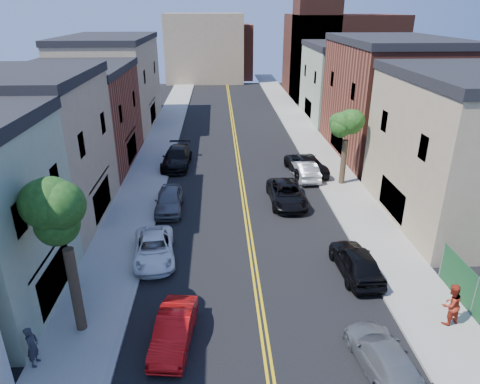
{
  "coord_description": "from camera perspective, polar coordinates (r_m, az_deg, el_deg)",
  "views": [
    {
      "loc": [
        -1.8,
        -1.2,
        12.99
      ],
      "look_at": [
        -0.47,
        24.28,
        2.0
      ],
      "focal_mm": 32.19,
      "sensor_mm": 36.0,
      "label": 1
    }
  ],
  "objects": [
    {
      "name": "sidewalk_left",
      "position": [
        43.61,
        -10.94,
        5.65
      ],
      "size": [
        3.2,
        100.0,
        0.15
      ],
      "primitive_type": "cube",
      "color": "gray",
      "rests_on": "ground"
    },
    {
      "name": "sidewalk_right",
      "position": [
        44.25,
        9.87,
        5.99
      ],
      "size": [
        3.2,
        100.0,
        0.15
      ],
      "primitive_type": "cube",
      "color": "gray",
      "rests_on": "ground"
    },
    {
      "name": "curb_left",
      "position": [
        43.4,
        -8.64,
        5.72
      ],
      "size": [
        0.3,
        100.0,
        0.15
      ],
      "primitive_type": "cube",
      "color": "gray",
      "rests_on": "ground"
    },
    {
      "name": "curb_right",
      "position": [
        43.9,
        7.63,
        5.99
      ],
      "size": [
        0.3,
        100.0,
        0.15
      ],
      "primitive_type": "cube",
      "color": "gray",
      "rests_on": "ground"
    },
    {
      "name": "bldg_left_tan_near",
      "position": [
        30.12,
        -26.81,
        4.38
      ],
      "size": [
        9.0,
        10.0,
        9.0
      ],
      "primitive_type": "cube",
      "color": "#998466",
      "rests_on": "ground"
    },
    {
      "name": "bldg_left_brick",
      "position": [
        40.17,
        -20.84,
        8.87
      ],
      "size": [
        9.0,
        12.0,
        8.0
      ],
      "primitive_type": "cube",
      "color": "brown",
      "rests_on": "ground"
    },
    {
      "name": "bldg_left_tan_far",
      "position": [
        53.28,
        -16.65,
        13.47
      ],
      "size": [
        9.0,
        16.0,
        9.5
      ],
      "primitive_type": "cube",
      "color": "#998466",
      "rests_on": "ground"
    },
    {
      "name": "bldg_right_tan",
      "position": [
        30.93,
        27.98,
        4.6
      ],
      "size": [
        9.0,
        12.0,
        9.0
      ],
      "primitive_type": "cube",
      "color": "#998466",
      "rests_on": "ground"
    },
    {
      "name": "bldg_right_brick",
      "position": [
        43.01,
        19.01,
        11.36
      ],
      "size": [
        9.0,
        14.0,
        10.0
      ],
      "primitive_type": "cube",
      "color": "brown",
      "rests_on": "ground"
    },
    {
      "name": "bldg_right_palegrn",
      "position": [
        56.18,
        13.79,
        13.71
      ],
      "size": [
        9.0,
        12.0,
        8.5
      ],
      "primitive_type": "cube",
      "color": "gray",
      "rests_on": "ground"
    },
    {
      "name": "church",
      "position": [
        70.87,
        12.49,
        18.15
      ],
      "size": [
        16.2,
        14.2,
        22.6
      ],
      "color": "#4C2319",
      "rests_on": "ground"
    },
    {
      "name": "backdrop_left",
      "position": [
        83.52,
        -4.72,
        18.44
      ],
      "size": [
        14.0,
        8.0,
        12.0
      ],
      "primitive_type": "cube",
      "color": "#998466",
      "rests_on": "ground"
    },
    {
      "name": "backdrop_center",
      "position": [
        87.58,
        -1.88,
        18.06
      ],
      "size": [
        10.0,
        8.0,
        10.0
      ],
      "primitive_type": "cube",
      "color": "brown",
      "rests_on": "ground"
    },
    {
      "name": "tree_left_mid",
      "position": [
        17.59,
        -22.97,
        -0.01
      ],
      "size": [
        5.2,
        5.2,
        9.29
      ],
      "color": "#392D1C",
      "rests_on": "sidewalk_left"
    },
    {
      "name": "tree_right_far",
      "position": [
        33.47,
        14.2,
        10.13
      ],
      "size": [
        4.4,
        4.4,
        8.03
      ],
      "color": "#392D1C",
      "rests_on": "sidewalk_right"
    },
    {
      "name": "red_sedan",
      "position": [
        18.94,
        -8.73,
        -17.61
      ],
      "size": [
        1.87,
        4.2,
        1.34
      ],
      "primitive_type": "imported",
      "rotation": [
        0.0,
        0.0,
        -0.11
      ],
      "color": "red",
      "rests_on": "ground"
    },
    {
      "name": "white_pickup",
      "position": [
        24.55,
        -11.34,
        -7.36
      ],
      "size": [
        2.75,
        4.98,
        1.32
      ],
      "primitive_type": "imported",
      "rotation": [
        0.0,
        0.0,
        0.12
      ],
      "color": "white",
      "rests_on": "ground"
    },
    {
      "name": "grey_car_left",
      "position": [
        30.03,
        -9.37,
        -1.05
      ],
      "size": [
        1.89,
        4.53,
        1.53
      ],
      "primitive_type": "imported",
      "rotation": [
        0.0,
        0.0,
        0.02
      ],
      "color": "#56585E",
      "rests_on": "ground"
    },
    {
      "name": "black_car_left",
      "position": [
        38.36,
        -8.39,
        4.55
      ],
      "size": [
        2.58,
        5.75,
        1.64
      ],
      "primitive_type": "imported",
      "rotation": [
        0.0,
        0.0,
        -0.05
      ],
      "color": "black",
      "rests_on": "ground"
    },
    {
      "name": "grey_car_right",
      "position": [
        18.53,
        18.47,
        -19.97
      ],
      "size": [
        2.35,
        4.63,
        1.29
      ],
      "primitive_type": "imported",
      "rotation": [
        0.0,
        0.0,
        3.27
      ],
      "color": "slate",
      "rests_on": "ground"
    },
    {
      "name": "black_car_right",
      "position": [
        23.54,
        15.16,
        -8.85
      ],
      "size": [
        2.08,
        4.68,
        1.57
      ],
      "primitive_type": "imported",
      "rotation": [
        0.0,
        0.0,
        3.19
      ],
      "color": "black",
      "rests_on": "ground"
    },
    {
      "name": "silver_car_right",
      "position": [
        35.64,
        8.52,
        2.95
      ],
      "size": [
        1.96,
        4.65,
        1.49
      ],
      "primitive_type": "imported",
      "rotation": [
        0.0,
        0.0,
        3.23
      ],
      "color": "#B3B7BB",
      "rests_on": "ground"
    },
    {
      "name": "dark_car_right_far",
      "position": [
        36.86,
        8.63,
        3.72
      ],
      "size": [
        3.24,
        5.99,
        1.6
      ],
      "primitive_type": "imported",
      "rotation": [
        0.0,
        0.0,
        3.25
      ],
      "color": "black",
      "rests_on": "ground"
    },
    {
      "name": "black_suv_lane",
      "position": [
        30.88,
        6.21,
        -0.24
      ],
      "size": [
        2.51,
        5.27,
        1.45
      ],
      "primitive_type": "imported",
      "rotation": [
        0.0,
        0.0,
        0.02
      ],
      "color": "black",
      "rests_on": "ground"
    },
    {
      "name": "pedestrian_left",
      "position": [
        19.26,
        -25.81,
        -17.93
      ],
      "size": [
        0.44,
        0.65,
        1.74
      ],
      "primitive_type": "imported",
      "rotation": [
        0.0,
        0.0,
        1.53
      ],
      "color": "#292A31",
      "rests_on": "sidewalk_left"
    },
    {
      "name": "pedestrian_right",
      "position": [
        21.33,
        26.16,
        -13.22
      ],
      "size": [
        1.14,
        1.0,
        1.98
      ],
      "primitive_type": "imported",
      "rotation": [
        0.0,
        0.0,
        3.44
      ],
      "color": "#A22B19",
      "rests_on": "sidewalk_right"
    }
  ]
}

